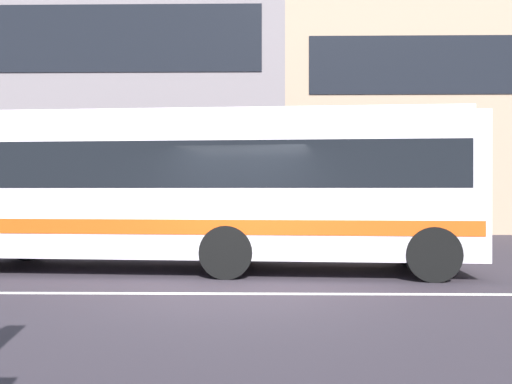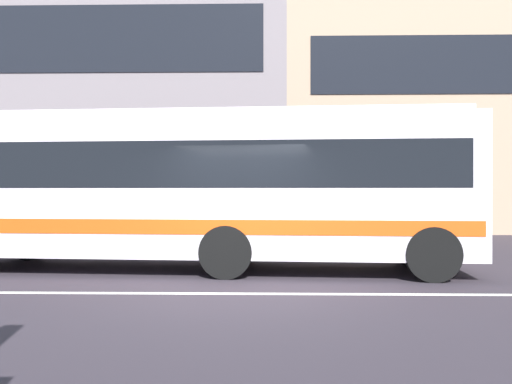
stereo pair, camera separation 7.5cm
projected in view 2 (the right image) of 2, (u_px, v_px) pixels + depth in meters
The scene contains 4 objects.
ground_plane at pixel (232, 294), 8.44m from camera, with size 160.00×160.00×0.00m, color #312B33.
lane_centre_line at pixel (232, 294), 8.44m from camera, with size 60.00×0.16×0.01m, color silver.
apartment_block_left at pixel (44, 87), 24.04m from camera, with size 21.82×8.07×12.74m.
transit_bus at pixel (202, 184), 11.07m from camera, with size 11.04×3.22×3.23m.
Camera 2 is at (0.57, -8.42, 1.65)m, focal length 37.11 mm.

